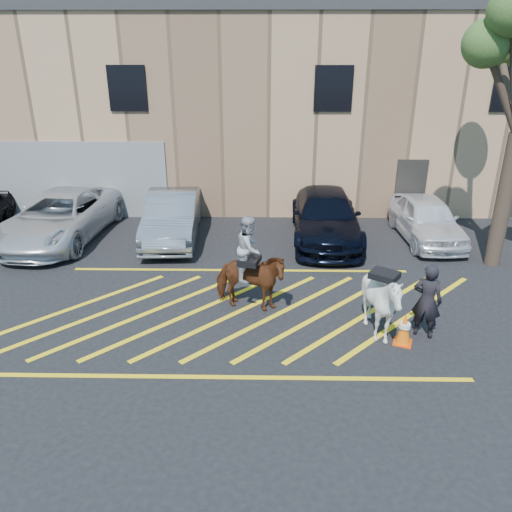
{
  "coord_description": "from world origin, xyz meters",
  "views": [
    {
      "loc": [
        0.69,
        -10.79,
        5.97
      ],
      "look_at": [
        0.5,
        0.2,
        1.3
      ],
      "focal_mm": 35.0,
      "sensor_mm": 36.0,
      "label": 1
    }
  ],
  "objects_px": {
    "car_white_pickup": "(60,217)",
    "handler": "(427,301)",
    "traffic_cone": "(404,328)",
    "saddled_white": "(381,303)",
    "car_blue_suv": "(325,216)",
    "mounted_bay": "(249,273)",
    "car_white_suv": "(426,219)",
    "car_silver_sedan": "(172,216)"
  },
  "relations": [
    {
      "from": "car_white_pickup",
      "to": "handler",
      "type": "height_order",
      "value": "handler"
    },
    {
      "from": "handler",
      "to": "traffic_cone",
      "type": "relative_size",
      "value": 2.35
    },
    {
      "from": "car_white_pickup",
      "to": "saddled_white",
      "type": "relative_size",
      "value": 2.72
    },
    {
      "from": "car_blue_suv",
      "to": "mounted_bay",
      "type": "bearing_deg",
      "value": -113.93
    },
    {
      "from": "car_white_suv",
      "to": "mounted_bay",
      "type": "relative_size",
      "value": 1.75
    },
    {
      "from": "car_silver_sedan",
      "to": "handler",
      "type": "xyz_separation_m",
      "value": [
        6.56,
        -5.93,
        0.09
      ]
    },
    {
      "from": "handler",
      "to": "traffic_cone",
      "type": "distance_m",
      "value": 0.8
    },
    {
      "from": "handler",
      "to": "car_silver_sedan",
      "type": "bearing_deg",
      "value": -17.12
    },
    {
      "from": "car_silver_sedan",
      "to": "car_white_suv",
      "type": "xyz_separation_m",
      "value": [
        8.34,
        0.05,
        -0.06
      ]
    },
    {
      "from": "car_silver_sedan",
      "to": "saddled_white",
      "type": "distance_m",
      "value": 8.19
    },
    {
      "from": "car_white_pickup",
      "to": "handler",
      "type": "xyz_separation_m",
      "value": [
        10.24,
        -5.81,
        0.09
      ]
    },
    {
      "from": "car_white_pickup",
      "to": "traffic_cone",
      "type": "xyz_separation_m",
      "value": [
        9.71,
        -6.16,
        -0.41
      ]
    },
    {
      "from": "traffic_cone",
      "to": "car_white_suv",
      "type": "bearing_deg",
      "value": 70.02
    },
    {
      "from": "mounted_bay",
      "to": "traffic_cone",
      "type": "xyz_separation_m",
      "value": [
        3.36,
        -1.46,
        -0.6
      ]
    },
    {
      "from": "handler",
      "to": "saddled_white",
      "type": "distance_m",
      "value": 1.01
    },
    {
      "from": "handler",
      "to": "saddled_white",
      "type": "relative_size",
      "value": 0.84
    },
    {
      "from": "car_white_suv",
      "to": "handler",
      "type": "distance_m",
      "value": 6.24
    },
    {
      "from": "car_blue_suv",
      "to": "handler",
      "type": "distance_m",
      "value": 6.23
    },
    {
      "from": "car_blue_suv",
      "to": "traffic_cone",
      "type": "xyz_separation_m",
      "value": [
        1.0,
        -6.38,
        -0.4
      ]
    },
    {
      "from": "car_silver_sedan",
      "to": "car_white_suv",
      "type": "height_order",
      "value": "car_silver_sedan"
    },
    {
      "from": "car_white_pickup",
      "to": "saddled_white",
      "type": "distance_m",
      "value": 10.96
    },
    {
      "from": "car_silver_sedan",
      "to": "mounted_bay",
      "type": "xyz_separation_m",
      "value": [
        2.68,
        -4.81,
        0.2
      ]
    },
    {
      "from": "car_white_suv",
      "to": "saddled_white",
      "type": "xyz_separation_m",
      "value": [
        -2.78,
        -6.07,
        0.14
      ]
    },
    {
      "from": "car_blue_suv",
      "to": "traffic_cone",
      "type": "distance_m",
      "value": 6.47
    },
    {
      "from": "car_silver_sedan",
      "to": "handler",
      "type": "height_order",
      "value": "handler"
    },
    {
      "from": "car_white_suv",
      "to": "traffic_cone",
      "type": "relative_size",
      "value": 5.71
    },
    {
      "from": "car_white_pickup",
      "to": "car_white_suv",
      "type": "distance_m",
      "value": 12.01
    },
    {
      "from": "car_blue_suv",
      "to": "saddled_white",
      "type": "height_order",
      "value": "saddled_white"
    },
    {
      "from": "car_white_pickup",
      "to": "car_white_suv",
      "type": "relative_size",
      "value": 1.33
    },
    {
      "from": "car_blue_suv",
      "to": "car_white_suv",
      "type": "bearing_deg",
      "value": 0.6
    },
    {
      "from": "car_silver_sedan",
      "to": "car_blue_suv",
      "type": "xyz_separation_m",
      "value": [
        5.04,
        0.11,
        -0.0
      ]
    },
    {
      "from": "car_white_suv",
      "to": "saddled_white",
      "type": "bearing_deg",
      "value": -116.72
    },
    {
      "from": "traffic_cone",
      "to": "mounted_bay",
      "type": "bearing_deg",
      "value": 156.52
    },
    {
      "from": "car_white_pickup",
      "to": "car_white_suv",
      "type": "xyz_separation_m",
      "value": [
        12.01,
        0.16,
        -0.06
      ]
    },
    {
      "from": "car_silver_sedan",
      "to": "car_blue_suv",
      "type": "bearing_deg",
      "value": -2.2
    },
    {
      "from": "car_blue_suv",
      "to": "car_white_suv",
      "type": "xyz_separation_m",
      "value": [
        3.3,
        -0.06,
        -0.05
      ]
    },
    {
      "from": "car_blue_suv",
      "to": "traffic_cone",
      "type": "height_order",
      "value": "car_blue_suv"
    },
    {
      "from": "car_white_suv",
      "to": "saddled_white",
      "type": "relative_size",
      "value": 2.04
    },
    {
      "from": "car_blue_suv",
      "to": "traffic_cone",
      "type": "relative_size",
      "value": 7.2
    },
    {
      "from": "traffic_cone",
      "to": "car_silver_sedan",
      "type": "bearing_deg",
      "value": 133.92
    },
    {
      "from": "mounted_bay",
      "to": "saddled_white",
      "type": "xyz_separation_m",
      "value": [
        2.88,
        -1.21,
        -0.11
      ]
    },
    {
      "from": "car_silver_sedan",
      "to": "traffic_cone",
      "type": "height_order",
      "value": "car_silver_sedan"
    }
  ]
}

